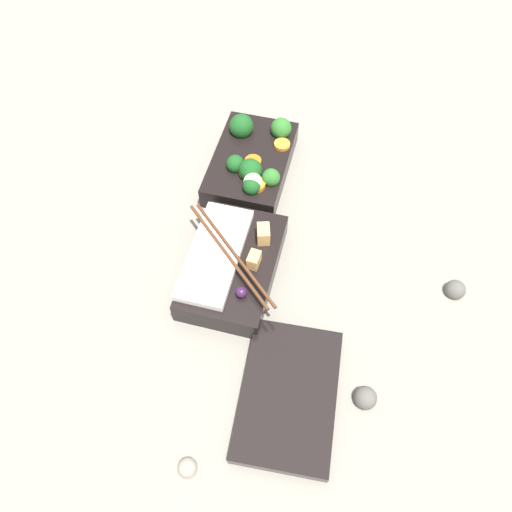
{
  "coord_description": "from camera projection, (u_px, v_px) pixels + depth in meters",
  "views": [
    {
      "loc": [
        0.47,
        0.14,
        0.66
      ],
      "look_at": [
        0.08,
        0.04,
        0.04
      ],
      "focal_mm": 35.0,
      "sensor_mm": 36.0,
      "label": 1
    }
  ],
  "objects": [
    {
      "name": "bento_lid",
      "position": [
        289.0,
        394.0,
        0.66
      ],
      "size": [
        0.2,
        0.14,
        0.02
      ],
      "primitive_type": "cube",
      "rotation": [
        0.0,
        0.0,
        0.07
      ],
      "color": "black",
      "rests_on": "ground_plane"
    },
    {
      "name": "bento_tray_vegetable",
      "position": [
        252.0,
        162.0,
        0.86
      ],
      "size": [
        0.2,
        0.13,
        0.07
      ],
      "color": "black",
      "rests_on": "ground_plane"
    },
    {
      "name": "bento_tray_rice",
      "position": [
        231.0,
        265.0,
        0.75
      ],
      "size": [
        0.2,
        0.17,
        0.07
      ],
      "color": "black",
      "rests_on": "ground_plane"
    },
    {
      "name": "pebble_1",
      "position": [
        455.0,
        290.0,
        0.75
      ],
      "size": [
        0.03,
        0.03,
        0.03
      ],
      "primitive_type": "sphere",
      "color": "#595651",
      "rests_on": "ground_plane"
    },
    {
      "name": "ground_plane",
      "position": [
        246.0,
        223.0,
        0.82
      ],
      "size": [
        3.0,
        3.0,
        0.0
      ],
      "primitive_type": "plane",
      "color": "gray"
    },
    {
      "name": "pebble_2",
      "position": [
        365.0,
        398.0,
        0.66
      ],
      "size": [
        0.03,
        0.03,
        0.03
      ],
      "primitive_type": "sphere",
      "color": "#595651",
      "rests_on": "ground_plane"
    },
    {
      "name": "pebble_0",
      "position": [
        187.0,
        468.0,
        0.61
      ],
      "size": [
        0.02,
        0.02,
        0.02
      ],
      "primitive_type": "sphere",
      "color": "gray",
      "rests_on": "ground_plane"
    }
  ]
}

